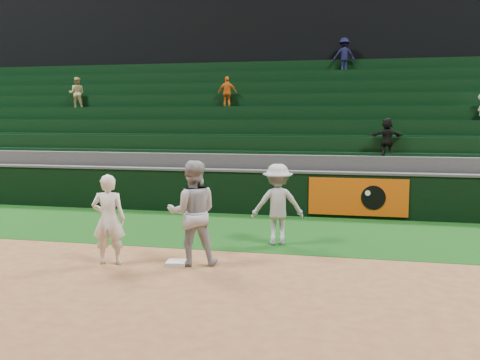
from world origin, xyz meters
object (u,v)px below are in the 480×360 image
base_coach (278,204)px  first_base (176,263)px  first_baseman (109,219)px  baserunner (193,213)px

base_coach → first_base: bearing=37.7°
first_base → first_baseman: 1.49m
first_baseman → baserunner: baserunner is taller
first_baseman → baserunner: 1.56m
base_coach → first_baseman: bearing=23.4°
first_base → baserunner: baserunner is taller
baserunner → first_baseman: bearing=-5.6°
first_baseman → baserunner: (1.52, 0.32, 0.13)m
baserunner → base_coach: 2.28m
first_baseman → base_coach: size_ratio=0.97×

